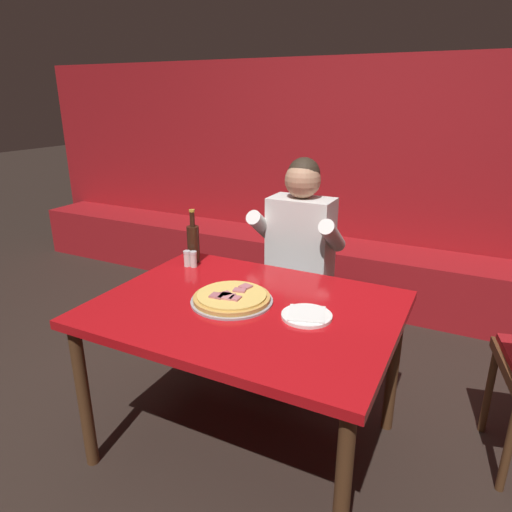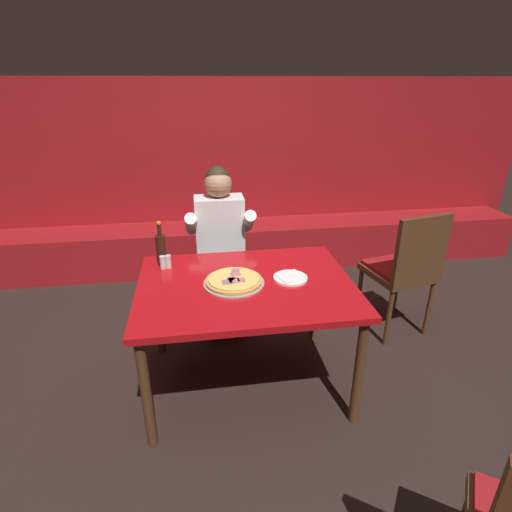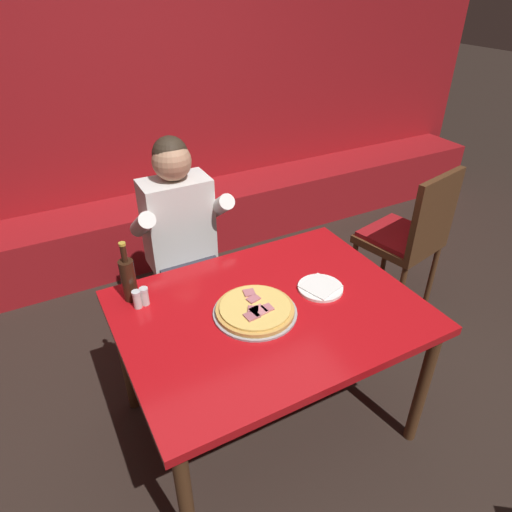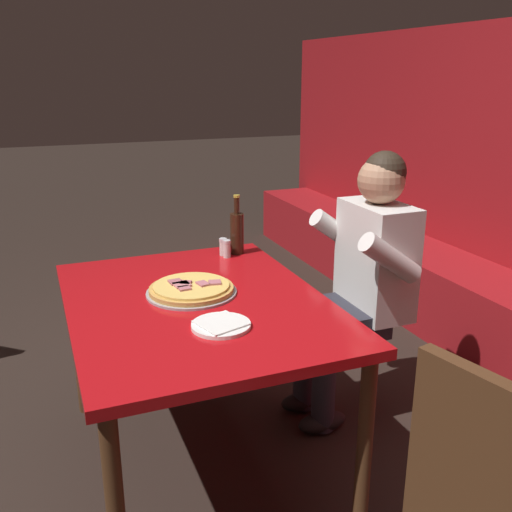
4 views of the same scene
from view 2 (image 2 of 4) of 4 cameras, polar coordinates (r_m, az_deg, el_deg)
ground_plane at (r=2.83m, az=-1.31°, el=-17.39°), size 24.00×24.00×0.00m
booth_wall_panel at (r=4.40m, az=-5.17°, el=11.75°), size 6.80×0.16×1.90m
booth_bench at (r=4.30m, az=-4.53°, el=1.45°), size 6.46×0.48×0.46m
main_dining_table at (r=2.44m, az=-1.46°, el=-5.44°), size 1.29×0.98×0.75m
pizza at (r=2.39m, az=-3.17°, el=-3.58°), size 0.36×0.36×0.05m
plate_white_paper at (r=2.45m, az=4.94°, el=-3.11°), size 0.21×0.21×0.02m
beer_bottle at (r=2.68m, az=-13.39°, el=1.07°), size 0.07×0.07×0.29m
shaker_oregano at (r=2.64m, az=-13.17°, el=-0.97°), size 0.04×0.04×0.09m
shaker_red_pepper_flakes at (r=2.64m, az=-12.40°, el=-0.86°), size 0.04×0.04×0.09m
diner_seated_blue_shirt at (r=3.14m, az=-5.04°, el=2.08°), size 0.53×0.53×1.27m
dining_chair_near_left at (r=3.20m, az=20.70°, el=-1.21°), size 0.52×0.52×1.01m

